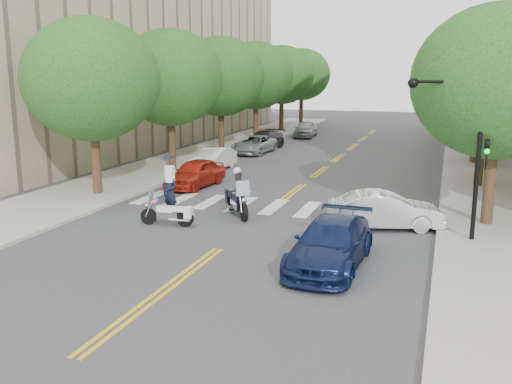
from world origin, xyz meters
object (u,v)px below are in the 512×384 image
at_px(motorcycle_parked, 172,214).
at_px(officer_standing, 170,193).
at_px(sedan_blue, 331,244).
at_px(motorcycle_police, 237,194).
at_px(convertible, 385,210).

relative_size(motorcycle_parked, officer_standing, 1.06).
bearing_deg(officer_standing, sedan_blue, -5.18).
xyz_separation_m(officer_standing, sedan_blue, (7.53, -3.98, -0.30)).
bearing_deg(sedan_blue, motorcycle_parked, 160.44).
bearing_deg(motorcycle_parked, sedan_blue, -118.09).
bearing_deg(sedan_blue, motorcycle_police, 136.68).
height_order(motorcycle_police, officer_standing, motorcycle_police).
bearing_deg(motorcycle_police, sedan_blue, 98.40).
height_order(motorcycle_parked, convertible, convertible).
height_order(motorcycle_parked, sedan_blue, sedan_blue).
relative_size(officer_standing, convertible, 0.48).
xyz_separation_m(motorcycle_parked, officer_standing, (-0.68, 1.26, 0.54)).
bearing_deg(convertible, officer_standing, 80.80).
xyz_separation_m(motorcycle_police, motorcycle_parked, (-1.87, -2.33, -0.43)).
relative_size(officer_standing, sedan_blue, 0.41).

